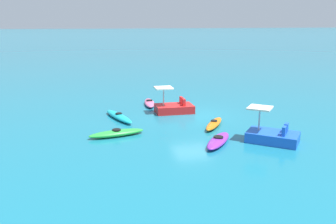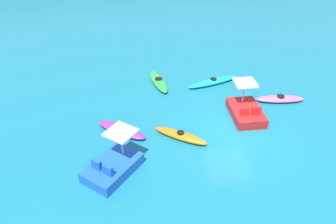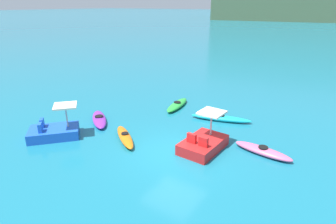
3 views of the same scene
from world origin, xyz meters
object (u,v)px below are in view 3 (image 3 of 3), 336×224
Objects in this scene: kayak_purple at (99,119)px; kayak_pink at (263,151)px; kayak_green at (177,105)px; pedal_boat_red at (203,143)px; pedal_boat_blue at (54,131)px; kayak_cyan at (221,118)px; kayak_orange at (125,137)px.

kayak_purple is 0.94× the size of kayak_pink.
pedal_boat_red reaches higher than kayak_green.
kayak_pink is 0.99× the size of pedal_boat_blue.
kayak_purple and kayak_cyan have the same top height.
pedal_boat_red is 7.54m from pedal_boat_blue.
kayak_cyan is at bearing 34.58° from kayak_purple.
pedal_boat_red is (4.02, -4.23, 0.17)m from kayak_green.
kayak_green and kayak_pink have the same top height.
pedal_boat_blue is (-6.93, -2.98, 0.00)m from pedal_boat_red.
pedal_boat_blue is (-2.91, -7.21, 0.17)m from kayak_green.
kayak_cyan is (3.03, 4.92, -0.00)m from kayak_orange.
kayak_cyan is (-3.15, 2.59, -0.00)m from kayak_pink.
pedal_boat_red is at bearing -79.35° from kayak_cyan.
kayak_pink is at bearing 8.97° from kayak_purple.
kayak_purple is 7.05m from kayak_cyan.
kayak_pink is at bearing 23.38° from pedal_boat_blue.
kayak_orange is at bearing -121.66° from kayak_cyan.
kayak_purple is 9.06m from kayak_pink.
kayak_green is 1.06× the size of pedal_boat_blue.
kayak_cyan is (5.80, 4.00, -0.00)m from kayak_purple.
pedal_boat_red is at bearing -156.35° from kayak_pink.
kayak_orange is (0.30, -5.48, -0.00)m from kayak_green.
kayak_green is 5.84m from pedal_boat_red.
kayak_orange is at bearing 28.31° from pedal_boat_blue.
kayak_cyan is at bearing -9.66° from kayak_green.
kayak_cyan is 9.12m from pedal_boat_blue.
kayak_pink is (8.95, 1.41, -0.00)m from kayak_purple.
kayak_cyan is 1.26× the size of pedal_boat_blue.
kayak_purple is 0.88× the size of kayak_green.
kayak_purple is 1.03× the size of kayak_orange.
kayak_pink is 2.69m from pedal_boat_red.
kayak_orange is 0.91× the size of kayak_pink.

